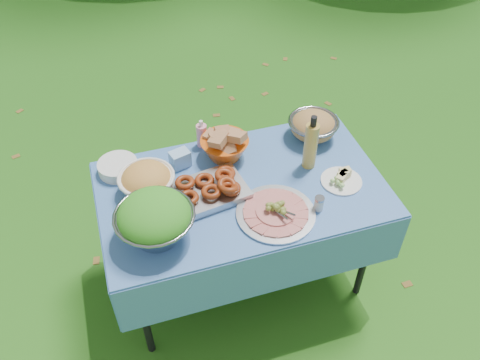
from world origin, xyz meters
name	(u,v)px	position (x,y,z in m)	size (l,w,h in m)	color
ground	(242,274)	(0.00, 0.00, 0.00)	(80.00, 80.00, 0.00)	#103E0B
picnic_table	(242,235)	(0.00, 0.00, 0.38)	(1.46, 0.86, 0.76)	#7EB0F3
salad_bowl	(155,219)	(-0.48, -0.19, 0.88)	(0.37, 0.37, 0.24)	gray
pasta_bowl_white	(146,180)	(-0.46, 0.12, 0.84)	(0.28, 0.28, 0.16)	white
plate_stack	(118,167)	(-0.59, 0.31, 0.79)	(0.21, 0.21, 0.06)	white
wipes_box	(180,159)	(-0.26, 0.26, 0.81)	(0.10, 0.07, 0.09)	#95C3F1
sanitizer_bottle	(202,133)	(-0.11, 0.39, 0.84)	(0.06, 0.06, 0.17)	pink
bread_bowl	(225,144)	(-0.02, 0.26, 0.85)	(0.26, 0.26, 0.18)	#D65511
pasta_bowl_steel	(313,126)	(0.51, 0.28, 0.84)	(0.28, 0.28, 0.15)	gray
fried_tray	(208,189)	(-0.18, 0.00, 0.81)	(0.38, 0.27, 0.09)	#AFB1B4
charcuterie_platter	(276,208)	(0.10, -0.23, 0.81)	(0.39, 0.39, 0.09)	silver
oil_bottle	(311,142)	(0.39, 0.06, 0.92)	(0.07, 0.07, 0.32)	gold
cheese_plate	(342,178)	(0.50, -0.11, 0.79)	(0.21, 0.21, 0.06)	white
shaker	(319,203)	(0.31, -0.25, 0.80)	(0.05, 0.05, 0.08)	silver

